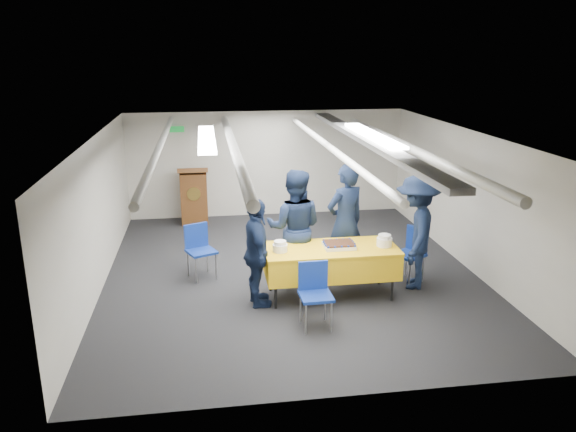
{
  "coord_description": "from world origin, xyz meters",
  "views": [
    {
      "loc": [
        -1.33,
        -8.56,
        3.58
      ],
      "look_at": [
        -0.08,
        -0.2,
        1.05
      ],
      "focal_mm": 35.0,
      "sensor_mm": 36.0,
      "label": 1
    }
  ],
  "objects_px": {
    "sailor_c": "(257,253)",
    "chair_left": "(199,245)",
    "chair_right": "(412,249)",
    "sailor_a": "(345,222)",
    "podium": "(194,195)",
    "serving_table": "(331,261)",
    "sheet_cake": "(339,245)",
    "sailor_b": "(294,228)",
    "chair_near": "(315,288)",
    "sailor_d": "(416,232)"
  },
  "relations": [
    {
      "from": "podium",
      "to": "chair_left",
      "type": "xyz_separation_m",
      "value": [
        0.11,
        -2.95,
        -0.08
      ]
    },
    {
      "from": "sheet_cake",
      "to": "sailor_c",
      "type": "distance_m",
      "value": 1.23
    },
    {
      "from": "serving_table",
      "to": "sailor_b",
      "type": "height_order",
      "value": "sailor_b"
    },
    {
      "from": "podium",
      "to": "sailor_a",
      "type": "distance_m",
      "value": 4.16
    },
    {
      "from": "chair_right",
      "to": "sailor_a",
      "type": "relative_size",
      "value": 0.46
    },
    {
      "from": "sailor_b",
      "to": "chair_near",
      "type": "bearing_deg",
      "value": 106.74
    },
    {
      "from": "serving_table",
      "to": "chair_near",
      "type": "height_order",
      "value": "chair_near"
    },
    {
      "from": "chair_near",
      "to": "sailor_b",
      "type": "xyz_separation_m",
      "value": [
        -0.04,
        1.43,
        0.39
      ]
    },
    {
      "from": "chair_right",
      "to": "sailor_b",
      "type": "xyz_separation_m",
      "value": [
        -1.87,
        0.16,
        0.39
      ]
    },
    {
      "from": "chair_near",
      "to": "chair_left",
      "type": "height_order",
      "value": "same"
    },
    {
      "from": "sailor_a",
      "to": "sailor_d",
      "type": "xyz_separation_m",
      "value": [
        1.0,
        -0.46,
        -0.06
      ]
    },
    {
      "from": "serving_table",
      "to": "sailor_b",
      "type": "bearing_deg",
      "value": 128.82
    },
    {
      "from": "podium",
      "to": "chair_near",
      "type": "bearing_deg",
      "value": -71.5
    },
    {
      "from": "sheet_cake",
      "to": "chair_left",
      "type": "height_order",
      "value": "chair_left"
    },
    {
      "from": "serving_table",
      "to": "chair_right",
      "type": "distance_m",
      "value": 1.47
    },
    {
      "from": "sailor_c",
      "to": "podium",
      "type": "bearing_deg",
      "value": 8.23
    },
    {
      "from": "sailor_b",
      "to": "sheet_cake",
      "type": "bearing_deg",
      "value": 150.01
    },
    {
      "from": "chair_left",
      "to": "sailor_a",
      "type": "height_order",
      "value": "sailor_a"
    },
    {
      "from": "chair_near",
      "to": "sailor_c",
      "type": "distance_m",
      "value": 1.03
    },
    {
      "from": "podium",
      "to": "chair_right",
      "type": "relative_size",
      "value": 1.44
    },
    {
      "from": "serving_table",
      "to": "sheet_cake",
      "type": "distance_m",
      "value": 0.28
    },
    {
      "from": "chair_right",
      "to": "sailor_a",
      "type": "bearing_deg",
      "value": 167.55
    },
    {
      "from": "sheet_cake",
      "to": "sailor_a",
      "type": "relative_size",
      "value": 0.25
    },
    {
      "from": "podium",
      "to": "chair_left",
      "type": "bearing_deg",
      "value": -87.91
    },
    {
      "from": "sailor_a",
      "to": "chair_left",
      "type": "bearing_deg",
      "value": -34.71
    },
    {
      "from": "sailor_d",
      "to": "chair_right",
      "type": "bearing_deg",
      "value": -169.66
    },
    {
      "from": "chair_left",
      "to": "sailor_a",
      "type": "xyz_separation_m",
      "value": [
        2.3,
        -0.43,
        0.41
      ]
    },
    {
      "from": "chair_near",
      "to": "chair_left",
      "type": "xyz_separation_m",
      "value": [
        -1.52,
        1.93,
        0.0
      ]
    },
    {
      "from": "sailor_a",
      "to": "sailor_d",
      "type": "relative_size",
      "value": 1.07
    },
    {
      "from": "podium",
      "to": "sailor_c",
      "type": "distance_m",
      "value": 4.27
    },
    {
      "from": "sailor_c",
      "to": "sailor_d",
      "type": "distance_m",
      "value": 2.49
    },
    {
      "from": "sheet_cake",
      "to": "sailor_a",
      "type": "height_order",
      "value": "sailor_a"
    },
    {
      "from": "chair_right",
      "to": "chair_left",
      "type": "distance_m",
      "value": 3.42
    },
    {
      "from": "sailor_c",
      "to": "serving_table",
      "type": "bearing_deg",
      "value": -87.03
    },
    {
      "from": "serving_table",
      "to": "sailor_a",
      "type": "bearing_deg",
      "value": 59.89
    },
    {
      "from": "sailor_d",
      "to": "chair_near",
      "type": "bearing_deg",
      "value": -36.8
    },
    {
      "from": "serving_table",
      "to": "sailor_b",
      "type": "xyz_separation_m",
      "value": [
        -0.45,
        0.56,
        0.36
      ]
    },
    {
      "from": "podium",
      "to": "sailor_a",
      "type": "xyz_separation_m",
      "value": [
        2.41,
        -3.38,
        0.33
      ]
    },
    {
      "from": "sheet_cake",
      "to": "serving_table",
      "type": "bearing_deg",
      "value": 176.09
    },
    {
      "from": "sailor_a",
      "to": "sailor_b",
      "type": "xyz_separation_m",
      "value": [
        -0.82,
        -0.07,
        -0.03
      ]
    },
    {
      "from": "podium",
      "to": "sailor_d",
      "type": "xyz_separation_m",
      "value": [
        3.41,
        -3.84,
        0.27
      ]
    },
    {
      "from": "sheet_cake",
      "to": "sailor_b",
      "type": "bearing_deg",
      "value": 135.03
    },
    {
      "from": "chair_right",
      "to": "sailor_c",
      "type": "distance_m",
      "value": 2.6
    },
    {
      "from": "sailor_c",
      "to": "chair_left",
      "type": "bearing_deg",
      "value": 29.95
    },
    {
      "from": "serving_table",
      "to": "chair_right",
      "type": "xyz_separation_m",
      "value": [
        1.42,
        0.4,
        -0.03
      ]
    },
    {
      "from": "sheet_cake",
      "to": "sailor_c",
      "type": "height_order",
      "value": "sailor_c"
    },
    {
      "from": "sailor_a",
      "to": "sailor_c",
      "type": "distance_m",
      "value": 1.68
    },
    {
      "from": "serving_table",
      "to": "podium",
      "type": "distance_m",
      "value": 4.5
    },
    {
      "from": "sailor_b",
      "to": "sailor_d",
      "type": "bearing_deg",
      "value": -177.17
    },
    {
      "from": "chair_right",
      "to": "serving_table",
      "type": "bearing_deg",
      "value": -164.1
    }
  ]
}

